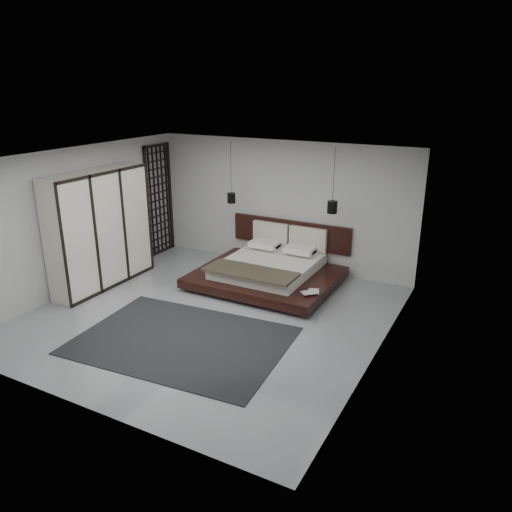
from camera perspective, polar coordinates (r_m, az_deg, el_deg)
The scene contains 14 objects.
floor at distance 9.04m, azimuth -5.39°, elevation -6.76°, with size 6.00×6.00×0.00m, color #96999F.
ceiling at distance 8.21m, azimuth -6.01°, elevation 11.08°, with size 6.00×6.00×0.00m, color white.
wall_back at distance 11.05m, azimuth 2.93°, elevation 5.89°, with size 6.00×6.00×0.00m, color #BCBCB9.
wall_front at distance 6.42m, azimuth -20.63°, elevation -5.56°, with size 6.00×6.00×0.00m, color #BCBCB9.
wall_left at distance 10.43m, azimuth -19.62°, elevation 3.97°, with size 6.00×6.00×0.00m, color #BCBCB9.
wall_right at distance 7.38m, azimuth 14.18°, elevation -1.63°, with size 6.00×6.00×0.00m, color #BCBCB9.
lattice_screen at distance 12.15m, azimuth -10.98°, elevation 6.32°, with size 0.05×0.90×2.60m, color black.
bed at distance 10.33m, azimuth 1.51°, elevation -1.52°, with size 2.79×2.40×1.08m.
book_lower at distance 9.35m, azimuth 6.02°, elevation -4.04°, with size 0.19×0.26×0.02m, color #99724C.
book_upper at distance 9.32m, azimuth 5.84°, elevation -3.96°, with size 0.20×0.27×0.02m, color #99724C.
pendant_left at distance 10.85m, azimuth -2.83°, elevation 6.67°, with size 0.18×0.18×1.32m.
pendant_right at distance 9.89m, azimuth 8.71°, elevation 5.56°, with size 0.20×0.20×1.28m.
wardrobe at distance 10.43m, azimuth -17.39°, elevation 2.93°, with size 0.57×2.40×2.35m.
rug at distance 8.26m, azimuth -8.44°, elevation -9.52°, with size 3.32×2.37×0.01m, color black.
Camera 1 is at (4.53, -6.75, 3.97)m, focal length 35.00 mm.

